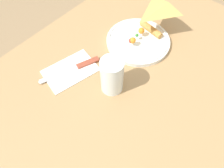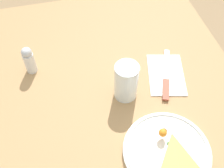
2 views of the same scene
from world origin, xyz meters
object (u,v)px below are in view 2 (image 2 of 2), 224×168
(butter_knife, at_px, (166,76))
(salt_shaker, at_px, (29,60))
(dining_table, at_px, (123,127))
(plate_pizza, at_px, (167,151))
(milk_glass, at_px, (126,82))
(napkin_folded, at_px, (166,74))

(butter_knife, distance_m, salt_shaker, 0.44)
(dining_table, relative_size, plate_pizza, 4.92)
(butter_knife, xyz_separation_m, salt_shaker, (0.14, 0.42, 0.04))
(butter_knife, bearing_deg, milk_glass, 124.04)
(milk_glass, bearing_deg, salt_shaker, 58.58)
(dining_table, distance_m, butter_knife, 0.22)
(plate_pizza, distance_m, milk_glass, 0.23)
(salt_shaker, bearing_deg, milk_glass, -121.42)
(napkin_folded, relative_size, butter_knife, 0.94)
(plate_pizza, xyz_separation_m, napkin_folded, (0.26, -0.10, -0.01))
(napkin_folded, xyz_separation_m, salt_shaker, (0.12, 0.42, 0.05))
(milk_glass, bearing_deg, dining_table, 159.75)
(plate_pizza, bearing_deg, dining_table, 24.60)
(milk_glass, bearing_deg, napkin_folded, -74.11)
(dining_table, bearing_deg, butter_knife, -62.97)
(dining_table, xyz_separation_m, plate_pizza, (-0.16, -0.07, 0.13))
(butter_knife, relative_size, salt_shaker, 2.06)
(butter_knife, bearing_deg, napkin_folded, -0.00)
(napkin_folded, bearing_deg, plate_pizza, 159.64)
(napkin_folded, distance_m, butter_knife, 0.01)
(napkin_folded, height_order, butter_knife, butter_knife)
(milk_glass, xyz_separation_m, butter_knife, (0.03, -0.15, -0.05))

